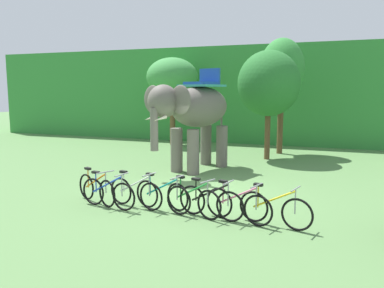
{
  "coord_description": "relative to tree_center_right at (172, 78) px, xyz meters",
  "views": [
    {
      "loc": [
        3.52,
        -10.1,
        2.94
      ],
      "look_at": [
        -0.6,
        1.0,
        1.3
      ],
      "focal_mm": 35.97,
      "sensor_mm": 36.0,
      "label": 1
    }
  ],
  "objects": [
    {
      "name": "ground_plane",
      "position": [
        4.79,
        -9.25,
        -3.64
      ],
      "size": [
        80.0,
        80.0,
        0.0
      ],
      "primitive_type": "plane",
      "color": "#567F47"
    },
    {
      "name": "foliage_hedge",
      "position": [
        4.79,
        4.58,
        -0.93
      ],
      "size": [
        36.0,
        6.0,
        5.41
      ],
      "primitive_type": "cube",
      "color": "#338438",
      "rests_on": "ground"
    },
    {
      "name": "tree_center_right",
      "position": [
        0.0,
        0.0,
        0.0
      ],
      "size": [
        2.78,
        2.78,
        4.72
      ],
      "color": "brown",
      "rests_on": "ground"
    },
    {
      "name": "tree_far_right",
      "position": [
        5.64,
        -2.79,
        -0.4
      ],
      "size": [
        2.63,
        2.63,
        4.64
      ],
      "color": "brown",
      "rests_on": "ground"
    },
    {
      "name": "tree_center_left",
      "position": [
        5.94,
        -1.05,
        0.27
      ],
      "size": [
        2.04,
        2.04,
        5.34
      ],
      "color": "brown",
      "rests_on": "ground"
    },
    {
      "name": "elephant",
      "position": [
        3.51,
        -6.13,
        -1.44
      ],
      "size": [
        2.71,
        4.23,
        3.78
      ],
      "color": "#665E56",
      "rests_on": "ground"
    },
    {
      "name": "bike_orange",
      "position": [
        2.53,
        -11.0,
        -3.25
      ],
      "size": [
        1.58,
        0.8,
        0.92
      ],
      "color": "black",
      "rests_on": "ground"
    },
    {
      "name": "bike_blue",
      "position": [
        3.04,
        -11.24,
        -3.25
      ],
      "size": [
        1.7,
        0.52,
        0.92
      ],
      "color": "black",
      "rests_on": "ground"
    },
    {
      "name": "bike_white",
      "position": [
        3.67,
        -10.96,
        -3.25
      ],
      "size": [
        1.68,
        0.57,
        0.92
      ],
      "color": "black",
      "rests_on": "ground"
    },
    {
      "name": "bike_teal",
      "position": [
        4.44,
        -11.0,
        -3.25
      ],
      "size": [
        1.67,
        0.61,
        0.92
      ],
      "color": "black",
      "rests_on": "ground"
    },
    {
      "name": "bike_green",
      "position": [
        5.26,
        -11.06,
        -3.25
      ],
      "size": [
        1.61,
        0.75,
        0.92
      ],
      "color": "black",
      "rests_on": "ground"
    },
    {
      "name": "bike_black",
      "position": [
        5.71,
        -11.09,
        -3.25
      ],
      "size": [
        1.69,
        0.54,
        0.92
      ],
      "color": "black",
      "rests_on": "ground"
    },
    {
      "name": "bike_pink",
      "position": [
        6.37,
        -11.12,
        -3.25
      ],
      "size": [
        1.66,
        0.64,
        0.92
      ],
      "color": "black",
      "rests_on": "ground"
    },
    {
      "name": "bike_yellow",
      "position": [
        7.18,
        -11.13,
        -3.25
      ],
      "size": [
        1.67,
        0.6,
        0.92
      ],
      "color": "black",
      "rests_on": "ground"
    }
  ]
}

